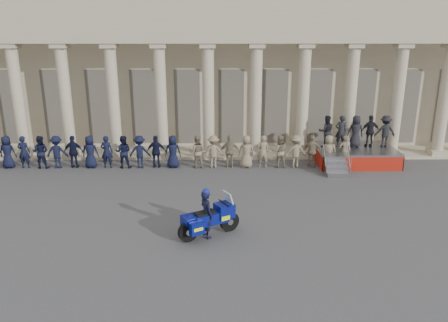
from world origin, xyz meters
The scene contains 6 objects.
ground centered at (0.00, 0.00, 0.00)m, with size 90.00×90.00×0.00m, color #3C3C3F.
building centered at (0.00, 14.74, 4.52)m, with size 40.00×12.50×9.00m.
officer_rank centered at (-2.59, 6.18, 0.86)m, with size 22.76×0.65×1.73m.
reviewing_stand centered at (9.34, 6.97, 1.40)m, with size 4.26×4.04×2.58m.
motorcycle centered at (1.57, -1.72, 0.67)m, with size 2.16×1.56×1.54m.
rider centered at (1.46, -1.79, 0.91)m, with size 0.68×0.76×1.83m.
Camera 1 is at (1.95, -15.82, 7.16)m, focal length 35.00 mm.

